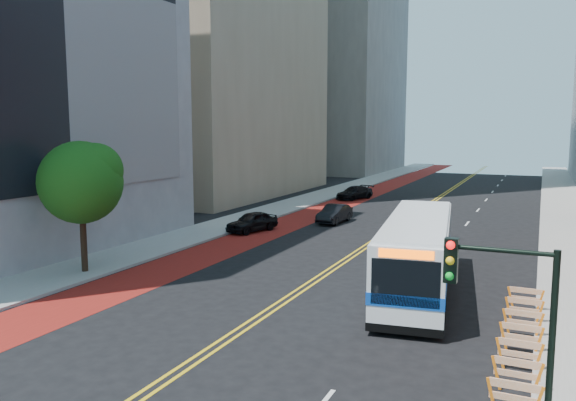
{
  "coord_description": "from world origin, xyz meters",
  "views": [
    {
      "loc": [
        9.94,
        -15.38,
        7.52
      ],
      "look_at": [
        -0.68,
        8.0,
        4.16
      ],
      "focal_mm": 35.0,
      "sensor_mm": 36.0,
      "label": 1
    }
  ],
  "objects_px": {
    "transit_bus": "(418,252)",
    "car_a": "(252,222)",
    "car_b": "(335,214)",
    "traffic_signal": "(505,315)",
    "street_tree": "(82,179)",
    "car_c": "(355,193)"
  },
  "relations": [
    {
      "from": "street_tree",
      "to": "transit_bus",
      "type": "height_order",
      "value": "street_tree"
    },
    {
      "from": "street_tree",
      "to": "transit_bus",
      "type": "xyz_separation_m",
      "value": [
        16.17,
        4.02,
        -3.1
      ]
    },
    {
      "from": "traffic_signal",
      "to": "car_c",
      "type": "bearing_deg",
      "value": 111.33
    },
    {
      "from": "car_c",
      "to": "transit_bus",
      "type": "bearing_deg",
      "value": -47.24
    },
    {
      "from": "transit_bus",
      "to": "car_c",
      "type": "xyz_separation_m",
      "value": [
        -12.83,
        30.78,
        -1.12
      ]
    },
    {
      "from": "car_c",
      "to": "traffic_signal",
      "type": "bearing_deg",
      "value": -48.55
    },
    {
      "from": "transit_bus",
      "to": "car_a",
      "type": "height_order",
      "value": "transit_bus"
    },
    {
      "from": "car_a",
      "to": "car_c",
      "type": "xyz_separation_m",
      "value": [
        1.12,
        20.77,
        -0.04
      ]
    },
    {
      "from": "car_b",
      "to": "car_c",
      "type": "relative_size",
      "value": 0.91
    },
    {
      "from": "transit_bus",
      "to": "car_b",
      "type": "xyz_separation_m",
      "value": [
        -9.8,
        16.09,
        -1.1
      ]
    },
    {
      "from": "street_tree",
      "to": "car_b",
      "type": "bearing_deg",
      "value": 72.43
    },
    {
      "from": "traffic_signal",
      "to": "transit_bus",
      "type": "xyz_separation_m",
      "value": [
        -4.49,
        13.58,
        -1.92
      ]
    },
    {
      "from": "car_a",
      "to": "street_tree",
      "type": "bearing_deg",
      "value": -83.36
    },
    {
      "from": "transit_bus",
      "to": "car_b",
      "type": "height_order",
      "value": "transit_bus"
    },
    {
      "from": "car_b",
      "to": "traffic_signal",
      "type": "bearing_deg",
      "value": -61.55
    },
    {
      "from": "street_tree",
      "to": "car_b",
      "type": "relative_size",
      "value": 1.56
    },
    {
      "from": "car_a",
      "to": "car_b",
      "type": "relative_size",
      "value": 0.99
    },
    {
      "from": "street_tree",
      "to": "car_a",
      "type": "height_order",
      "value": "street_tree"
    },
    {
      "from": "traffic_signal",
      "to": "car_a",
      "type": "distance_m",
      "value": 30.09
    },
    {
      "from": "street_tree",
      "to": "transit_bus",
      "type": "bearing_deg",
      "value": 13.97
    },
    {
      "from": "transit_bus",
      "to": "car_b",
      "type": "bearing_deg",
      "value": 113.69
    },
    {
      "from": "car_a",
      "to": "traffic_signal",
      "type": "bearing_deg",
      "value": -36.36
    }
  ]
}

